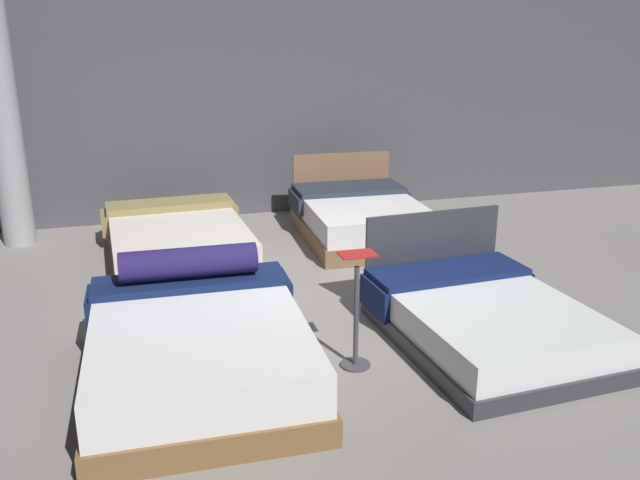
% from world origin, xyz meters
% --- Properties ---
extents(ground_plane, '(18.00, 18.00, 0.02)m').
position_xyz_m(ground_plane, '(0.00, 0.00, -0.01)').
color(ground_plane, gray).
extents(showroom_back_wall, '(18.00, 0.06, 3.50)m').
position_xyz_m(showroom_back_wall, '(0.00, 3.40, 1.75)').
color(showroom_back_wall, '#47474C').
rests_on(showroom_back_wall, ground_plane).
extents(bed_0, '(1.70, 2.11, 0.86)m').
position_xyz_m(bed_0, '(-1.22, -1.31, 0.28)').
color(bed_0, brown).
rests_on(bed_0, ground_plane).
extents(bed_1, '(1.61, 2.10, 0.92)m').
position_xyz_m(bed_1, '(1.19, -1.27, 0.21)').
color(bed_1, '#303237').
rests_on(bed_1, ground_plane).
extents(bed_2, '(1.70, 2.21, 0.49)m').
position_xyz_m(bed_2, '(-1.13, 1.71, 0.21)').
color(bed_2, '#907052').
rests_on(bed_2, ground_plane).
extents(bed_3, '(1.57, 2.07, 0.94)m').
position_xyz_m(bed_3, '(1.18, 1.82, 0.26)').
color(bed_3, brown).
rests_on(bed_3, ground_plane).
extents(price_sign, '(0.28, 0.24, 0.95)m').
position_xyz_m(price_sign, '(0.00, -1.40, 0.36)').
color(price_sign, '#3F3F44').
rests_on(price_sign, ground_plane).
extents(support_pillar, '(0.38, 0.38, 3.50)m').
position_xyz_m(support_pillar, '(-2.99, 2.80, 1.75)').
color(support_pillar, '#99999E').
rests_on(support_pillar, ground_plane).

